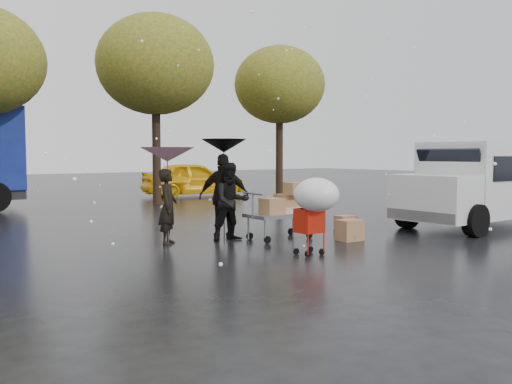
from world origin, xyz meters
TOP-DOWN VIEW (x-y plane):
  - ground at (0.00, 0.00)m, footprint 90.00×90.00m
  - person_pink at (-1.47, 1.46)m, footprint 0.66×0.69m
  - person_middle at (-0.12, 1.08)m, footprint 0.95×0.81m
  - person_black at (-0.11, 1.37)m, footprint 1.20×0.95m
  - umbrella_pink at (-1.47, 1.46)m, footprint 1.14×1.14m
  - umbrella_black at (-0.11, 1.37)m, footprint 1.01×1.01m
  - vendor_cart at (0.92, 0.56)m, footprint 1.52×0.80m
  - shopping_cart at (0.09, -1.39)m, footprint 0.84×0.84m
  - white_van at (6.46, -0.92)m, footprint 4.91×2.18m
  - box_ground_near at (1.95, -0.51)m, footprint 0.55×0.46m
  - box_ground_far at (3.13, 0.77)m, footprint 0.49×0.39m
  - yellow_taxi at (5.49, 12.40)m, footprint 4.85×2.71m
  - tree_row at (-0.47, 10.00)m, footprint 21.60×4.40m

SIDE VIEW (x-z plane):
  - ground at x=0.00m, z-range 0.00..0.00m
  - box_ground_far at x=3.13m, z-range 0.00..0.36m
  - box_ground_near at x=1.95m, z-range 0.00..0.46m
  - vendor_cart at x=0.92m, z-range 0.09..1.36m
  - yellow_taxi at x=5.49m, z-range 0.00..1.56m
  - person_pink at x=-1.47m, z-range 0.00..1.59m
  - person_middle at x=-0.12m, z-range 0.00..1.71m
  - person_black at x=-0.11m, z-range 0.00..1.91m
  - shopping_cart at x=0.09m, z-range 0.33..1.80m
  - white_van at x=6.46m, z-range 0.06..2.26m
  - umbrella_pink at x=-1.47m, z-range 0.87..2.91m
  - umbrella_black at x=-0.11m, z-range 0.96..3.20m
  - tree_row at x=-0.47m, z-range 1.46..8.58m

